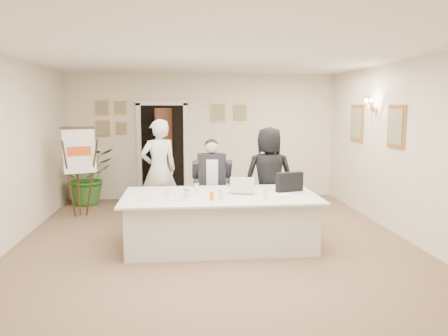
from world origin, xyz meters
TOP-DOWN VIEW (x-y plane):
  - floor at (0.00, 0.00)m, footprint 7.00×7.00m
  - ceiling at (0.00, 0.00)m, footprint 6.00×7.00m
  - wall_back at (0.00, 3.50)m, footprint 6.00×0.10m
  - wall_front at (0.00, -3.50)m, footprint 6.00×0.10m
  - wall_left at (-3.00, 0.00)m, footprint 0.10×7.00m
  - wall_right at (3.00, 0.00)m, footprint 0.10×7.00m
  - doorway at (-0.88, 3.32)m, footprint 1.14×0.86m
  - pictures_back_wall at (-0.80, 3.47)m, footprint 3.40×0.06m
  - pictures_right_wall at (2.97, 1.20)m, footprint 0.06×2.20m
  - wall_sconce at (2.90, 1.20)m, footprint 0.20×0.30m
  - conference_table at (0.08, -0.03)m, footprint 2.86×1.52m
  - seated_man at (0.03, 1.08)m, footprint 0.71×0.75m
  - flip_chart at (-2.39, 1.91)m, footprint 0.60×0.47m
  - standing_man at (-0.90, 1.60)m, footprint 0.79×0.65m
  - standing_woman at (1.01, 0.94)m, footprint 0.88×0.61m
  - potted_palm at (-2.50, 3.06)m, footprint 1.43×1.42m
  - laptop at (0.41, 0.08)m, footprint 0.43×0.44m
  - laptop_bag at (1.16, 0.11)m, footprint 0.44×0.23m
  - paper_stack at (0.95, -0.25)m, footprint 0.29×0.21m
  - plate_left at (-0.95, -0.32)m, footprint 0.29×0.29m
  - plate_mid at (-0.51, -0.43)m, footprint 0.23×0.23m
  - plate_near at (-0.06, -0.51)m, footprint 0.24×0.24m
  - glass_a at (-0.68, -0.10)m, footprint 0.07×0.07m
  - glass_b at (0.05, -0.38)m, footprint 0.08×0.08m
  - glass_c at (0.68, -0.40)m, footprint 0.07×0.07m
  - glass_d at (-0.26, 0.15)m, footprint 0.08×0.08m
  - oj_glass at (-0.08, -0.49)m, footprint 0.08×0.08m
  - steel_jug at (-0.42, -0.18)m, footprint 0.10×0.10m

SIDE VIEW (x-z plane):
  - floor at x=0.00m, z-range 0.00..0.00m
  - conference_table at x=0.08m, z-range 0.01..0.78m
  - potted_palm at x=-2.50m, z-range 0.00..1.20m
  - seated_man at x=0.03m, z-range 0.00..1.54m
  - flip_chart at x=-2.39m, z-range -0.06..1.61m
  - plate_left at x=-0.95m, z-range 0.78..0.79m
  - plate_mid at x=-0.51m, z-range 0.78..0.79m
  - plate_near at x=-0.06m, z-range 0.78..0.79m
  - paper_stack at x=0.95m, z-range 0.78..0.80m
  - steel_jug at x=-0.42m, z-range 0.78..0.89m
  - oj_glass at x=-0.08m, z-range 0.78..0.91m
  - glass_a at x=-0.68m, z-range 0.77..0.92m
  - glass_b at x=0.05m, z-range 0.77..0.92m
  - glass_c at x=0.68m, z-range 0.77..0.92m
  - glass_d at x=-0.26m, z-range 0.77..0.92m
  - standing_woman at x=1.01m, z-range 0.00..1.74m
  - laptop at x=0.41m, z-range 0.77..1.05m
  - laptop_bag at x=1.16m, z-range 0.77..1.07m
  - standing_man at x=-0.90m, z-range 0.00..1.85m
  - doorway at x=-0.88m, z-range -0.06..2.14m
  - wall_back at x=0.00m, z-range 0.00..2.80m
  - wall_front at x=0.00m, z-range 0.00..2.80m
  - wall_left at x=-3.00m, z-range 0.00..2.80m
  - wall_right at x=3.00m, z-range 0.00..2.80m
  - pictures_right_wall at x=2.97m, z-range 1.35..2.15m
  - pictures_back_wall at x=-0.80m, z-range 1.45..2.25m
  - wall_sconce at x=2.90m, z-range 1.98..2.22m
  - ceiling at x=0.00m, z-range 2.79..2.81m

